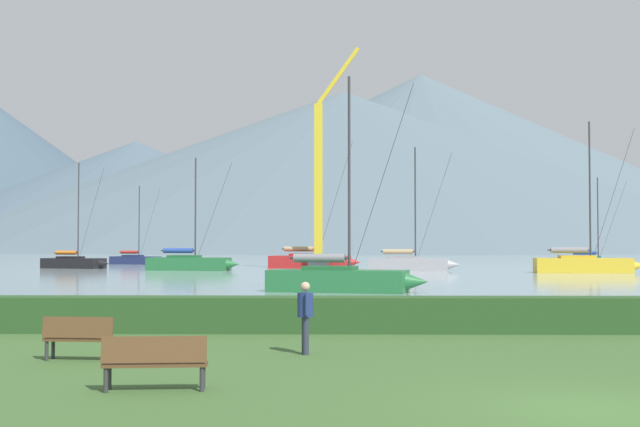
{
  "coord_description": "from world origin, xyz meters",
  "views": [
    {
      "loc": [
        -3.95,
        -13.06,
        2.55
      ],
      "look_at": [
        -4.9,
        50.24,
        4.72
      ],
      "focal_mm": 47.42,
      "sensor_mm": 36.0,
      "label": 1
    }
  ],
  "objects_px": {
    "park_bench_under_tree": "(80,336)",
    "person_standing_walker": "(305,312)",
    "sailboat_slip_2": "(190,263)",
    "sailboat_slip_4": "(584,264)",
    "park_bench_near_path": "(155,360)",
    "sailboat_slip_9": "(410,263)",
    "dock_crane": "(320,195)",
    "sailboat_slip_3": "(311,260)",
    "sailboat_slip_8": "(594,261)",
    "sailboat_slip_5": "(136,259)",
    "sailboat_slip_6": "(74,262)",
    "sailboat_slip_10": "(340,278)"
  },
  "relations": [
    {
      "from": "park_bench_near_path",
      "to": "person_standing_walker",
      "type": "xyz_separation_m",
      "value": [
        2.42,
        4.8,
        0.44
      ]
    },
    {
      "from": "park_bench_under_tree",
      "to": "sailboat_slip_9",
      "type": "bearing_deg",
      "value": 83.44
    },
    {
      "from": "sailboat_slip_6",
      "to": "sailboat_slip_8",
      "type": "distance_m",
      "value": 53.0
    },
    {
      "from": "sailboat_slip_2",
      "to": "park_bench_near_path",
      "type": "relative_size",
      "value": 5.69
    },
    {
      "from": "sailboat_slip_3",
      "to": "sailboat_slip_8",
      "type": "distance_m",
      "value": 29.77
    },
    {
      "from": "sailboat_slip_6",
      "to": "person_standing_walker",
      "type": "height_order",
      "value": "sailboat_slip_6"
    },
    {
      "from": "sailboat_slip_3",
      "to": "sailboat_slip_10",
      "type": "bearing_deg",
      "value": -72.7
    },
    {
      "from": "sailboat_slip_10",
      "to": "park_bench_near_path",
      "type": "distance_m",
      "value": 29.43
    },
    {
      "from": "park_bench_near_path",
      "to": "person_standing_walker",
      "type": "height_order",
      "value": "person_standing_walker"
    },
    {
      "from": "sailboat_slip_10",
      "to": "person_standing_walker",
      "type": "bearing_deg",
      "value": -78.66
    },
    {
      "from": "sailboat_slip_3",
      "to": "person_standing_walker",
      "type": "relative_size",
      "value": 7.93
    },
    {
      "from": "sailboat_slip_3",
      "to": "person_standing_walker",
      "type": "bearing_deg",
      "value": -74.96
    },
    {
      "from": "sailboat_slip_6",
      "to": "dock_crane",
      "type": "xyz_separation_m",
      "value": [
        24.25,
        -2.02,
        6.52
      ]
    },
    {
      "from": "sailboat_slip_10",
      "to": "park_bench_near_path",
      "type": "xyz_separation_m",
      "value": [
        -3.42,
        -29.23,
        -0.16
      ]
    },
    {
      "from": "sailboat_slip_2",
      "to": "sailboat_slip_4",
      "type": "bearing_deg",
      "value": 2.16
    },
    {
      "from": "sailboat_slip_6",
      "to": "sailboat_slip_9",
      "type": "height_order",
      "value": "sailboat_slip_9"
    },
    {
      "from": "sailboat_slip_5",
      "to": "person_standing_walker",
      "type": "bearing_deg",
      "value": -54.93
    },
    {
      "from": "sailboat_slip_4",
      "to": "sailboat_slip_6",
      "type": "bearing_deg",
      "value": 171.93
    },
    {
      "from": "sailboat_slip_5",
      "to": "person_standing_walker",
      "type": "distance_m",
      "value": 82.34
    },
    {
      "from": "sailboat_slip_9",
      "to": "sailboat_slip_5",
      "type": "bearing_deg",
      "value": 154.23
    },
    {
      "from": "sailboat_slip_3",
      "to": "sailboat_slip_8",
      "type": "bearing_deg",
      "value": 22.91
    },
    {
      "from": "park_bench_under_tree",
      "to": "person_standing_walker",
      "type": "height_order",
      "value": "person_standing_walker"
    },
    {
      "from": "sailboat_slip_2",
      "to": "sailboat_slip_5",
      "type": "relative_size",
      "value": 1.13
    },
    {
      "from": "park_bench_under_tree",
      "to": "dock_crane",
      "type": "bearing_deg",
      "value": 91.65
    },
    {
      "from": "sailboat_slip_10",
      "to": "dock_crane",
      "type": "xyz_separation_m",
      "value": [
        -1.63,
        37.2,
        6.44
      ]
    },
    {
      "from": "sailboat_slip_3",
      "to": "sailboat_slip_5",
      "type": "xyz_separation_m",
      "value": [
        -20.89,
        14.96,
        -0.2
      ]
    },
    {
      "from": "sailboat_slip_4",
      "to": "dock_crane",
      "type": "bearing_deg",
      "value": 162.77
    },
    {
      "from": "sailboat_slip_8",
      "to": "sailboat_slip_4",
      "type": "bearing_deg",
      "value": -93.39
    },
    {
      "from": "sailboat_slip_2",
      "to": "sailboat_slip_4",
      "type": "xyz_separation_m",
      "value": [
        34.24,
        -5.82,
        0.06
      ]
    },
    {
      "from": "sailboat_slip_2",
      "to": "sailboat_slip_9",
      "type": "bearing_deg",
      "value": 10.46
    },
    {
      "from": "sailboat_slip_3",
      "to": "sailboat_slip_9",
      "type": "relative_size",
      "value": 1.17
    },
    {
      "from": "sailboat_slip_5",
      "to": "sailboat_slip_9",
      "type": "height_order",
      "value": "sailboat_slip_9"
    },
    {
      "from": "sailboat_slip_5",
      "to": "park_bench_under_tree",
      "type": "height_order",
      "value": "sailboat_slip_5"
    },
    {
      "from": "sailboat_slip_6",
      "to": "park_bench_under_tree",
      "type": "bearing_deg",
      "value": -52.25
    },
    {
      "from": "sailboat_slip_4",
      "to": "sailboat_slip_6",
      "type": "relative_size",
      "value": 1.22
    },
    {
      "from": "sailboat_slip_4",
      "to": "sailboat_slip_6",
      "type": "xyz_separation_m",
      "value": [
        -46.65,
        11.56,
        -0.14
      ]
    },
    {
      "from": "sailboat_slip_10",
      "to": "park_bench_under_tree",
      "type": "height_order",
      "value": "sailboat_slip_10"
    },
    {
      "from": "sailboat_slip_8",
      "to": "sailboat_slip_9",
      "type": "height_order",
      "value": "sailboat_slip_9"
    },
    {
      "from": "sailboat_slip_2",
      "to": "sailboat_slip_4",
      "type": "distance_m",
      "value": 34.73
    },
    {
      "from": "park_bench_under_tree",
      "to": "sailboat_slip_6",
      "type": "bearing_deg",
      "value": 112.69
    },
    {
      "from": "sailboat_slip_9",
      "to": "park_bench_near_path",
      "type": "relative_size",
      "value": 6.18
    },
    {
      "from": "dock_crane",
      "to": "person_standing_walker",
      "type": "bearing_deg",
      "value": -89.41
    },
    {
      "from": "sailboat_slip_5",
      "to": "dock_crane",
      "type": "xyz_separation_m",
      "value": [
        21.79,
        -17.6,
        6.57
      ]
    },
    {
      "from": "sailboat_slip_6",
      "to": "sailboat_slip_10",
      "type": "distance_m",
      "value": 46.99
    },
    {
      "from": "sailboat_slip_2",
      "to": "person_standing_walker",
      "type": "relative_size",
      "value": 6.25
    },
    {
      "from": "sailboat_slip_3",
      "to": "sailboat_slip_8",
      "type": "height_order",
      "value": "sailboat_slip_3"
    },
    {
      "from": "sailboat_slip_3",
      "to": "sailboat_slip_5",
      "type": "height_order",
      "value": "sailboat_slip_3"
    },
    {
      "from": "sailboat_slip_3",
      "to": "sailboat_slip_8",
      "type": "xyz_separation_m",
      "value": [
        29.38,
        4.78,
        -0.18
      ]
    },
    {
      "from": "park_bench_under_tree",
      "to": "dock_crane",
      "type": "xyz_separation_m",
      "value": [
        4.2,
        62.71,
        6.61
      ]
    },
    {
      "from": "sailboat_slip_9",
      "to": "sailboat_slip_4",
      "type": "bearing_deg",
      "value": -10.57
    }
  ]
}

